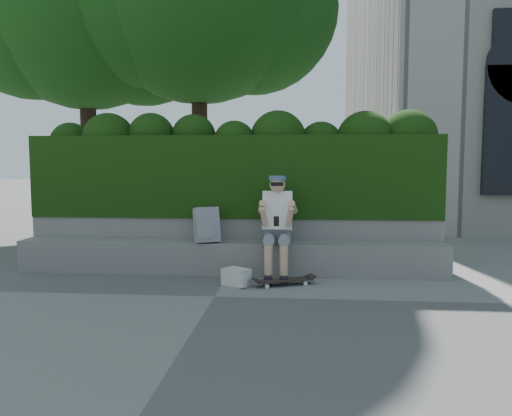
# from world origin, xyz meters

# --- Properties ---
(ground) EXTENTS (80.00, 80.00, 0.00)m
(ground) POSITION_xyz_m (0.00, 0.00, 0.00)
(ground) COLOR slate
(ground) RESTS_ON ground
(bench_ledge) EXTENTS (6.00, 0.45, 0.45)m
(bench_ledge) POSITION_xyz_m (0.00, 1.25, 0.23)
(bench_ledge) COLOR gray
(bench_ledge) RESTS_ON ground
(planter_wall) EXTENTS (6.00, 0.50, 0.75)m
(planter_wall) POSITION_xyz_m (0.00, 1.73, 0.38)
(planter_wall) COLOR gray
(planter_wall) RESTS_ON ground
(hedge) EXTENTS (6.00, 1.00, 1.20)m
(hedge) POSITION_xyz_m (0.00, 1.95, 1.35)
(hedge) COLOR black
(hedge) RESTS_ON planter_wall
(tree_right) EXTENTS (4.69, 4.69, 7.42)m
(tree_right) POSITION_xyz_m (-3.72, 5.24, 5.06)
(tree_right) COLOR black
(tree_right) RESTS_ON ground
(person) EXTENTS (0.40, 0.76, 1.38)m
(person) POSITION_xyz_m (0.68, 1.07, 0.75)
(person) COLOR slate
(person) RESTS_ON ground
(skateboard) EXTENTS (0.75, 0.45, 0.08)m
(skateboard) POSITION_xyz_m (0.79, 0.60, 0.06)
(skateboard) COLOR black
(skateboard) RESTS_ON ground
(backpack_plaid) EXTENTS (0.38, 0.30, 0.49)m
(backpack_plaid) POSITION_xyz_m (-0.30, 1.15, 0.69)
(backpack_plaid) COLOR #A7A6AB
(backpack_plaid) RESTS_ON bench_ledge
(backpack_ground) EXTENTS (0.40, 0.38, 0.21)m
(backpack_ground) POSITION_xyz_m (0.18, 0.57, 0.11)
(backpack_ground) COLOR silver
(backpack_ground) RESTS_ON ground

